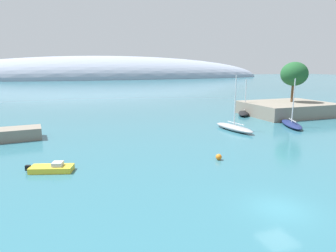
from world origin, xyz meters
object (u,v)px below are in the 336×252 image
object	(u,v)px
tree_clump_shore	(294,74)
sailboat_grey_outer_mooring	(234,127)
sailboat_black_near_shore	(245,112)
sailboat_navy_mid_mooring	(291,124)
motorboat_yellow_foreground	(52,168)
mooring_buoy_orange	(219,157)

from	to	relation	value
tree_clump_shore	sailboat_grey_outer_mooring	size ratio (longest dim) A/B	0.96
sailboat_black_near_shore	sailboat_navy_mid_mooring	xyz separation A→B (m)	(0.22, -13.14, -0.03)
motorboat_yellow_foreground	sailboat_navy_mid_mooring	bearing A→B (deg)	31.37
sailboat_navy_mid_mooring	motorboat_yellow_foreground	distance (m)	38.51
sailboat_grey_outer_mooring	mooring_buoy_orange	bearing A→B (deg)	133.29
sailboat_grey_outer_mooring	sailboat_navy_mid_mooring	bearing A→B (deg)	-101.82
mooring_buoy_orange	sailboat_navy_mid_mooring	bearing A→B (deg)	29.45
sailboat_navy_mid_mooring	tree_clump_shore	bearing A→B (deg)	-17.33
tree_clump_shore	sailboat_grey_outer_mooring	bearing A→B (deg)	-154.18
sailboat_navy_mid_mooring	sailboat_grey_outer_mooring	bearing A→B (deg)	111.30
tree_clump_shore	sailboat_navy_mid_mooring	world-z (taller)	tree_clump_shore
mooring_buoy_orange	tree_clump_shore	bearing A→B (deg)	36.32
sailboat_black_near_shore	mooring_buoy_orange	bearing A→B (deg)	0.24
sailboat_black_near_shore	motorboat_yellow_foreground	size ratio (longest dim) A/B	1.64
motorboat_yellow_foreground	mooring_buoy_orange	world-z (taller)	motorboat_yellow_foreground
sailboat_navy_mid_mooring	sailboat_grey_outer_mooring	world-z (taller)	sailboat_grey_outer_mooring
tree_clump_shore	sailboat_black_near_shore	world-z (taller)	tree_clump_shore
tree_clump_shore	mooring_buoy_orange	bearing A→B (deg)	-143.68
sailboat_navy_mid_mooring	motorboat_yellow_foreground	size ratio (longest dim) A/B	1.83
sailboat_black_near_shore	mooring_buoy_orange	xyz separation A→B (m)	(-20.27, -24.71, -0.16)
sailboat_navy_mid_mooring	sailboat_grey_outer_mooring	xyz separation A→B (m)	(-10.76, 0.68, 0.05)
motorboat_yellow_foreground	sailboat_grey_outer_mooring	bearing A→B (deg)	37.90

